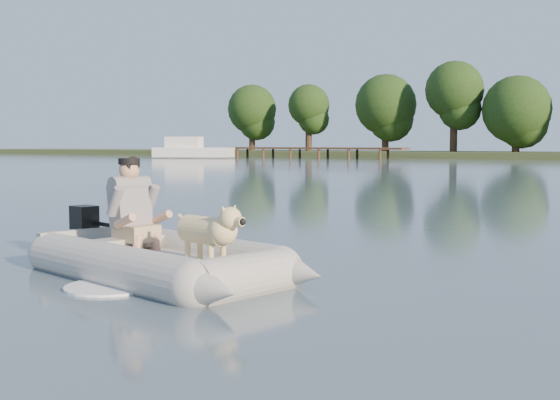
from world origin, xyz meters
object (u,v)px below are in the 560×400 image
Objects in this scene: dog at (205,235)px; dinghy at (163,224)px; dock at (314,153)px; man at (131,203)px; cabin_cruiser at (194,147)px.

dinghy is at bearing -175.43° from dog.
dock is 16.94× the size of man.
cabin_cruiser is (-37.15, 47.02, 0.50)m from dog.
man is (-0.66, 0.21, 0.18)m from dinghy.
man is 1.35m from dog.
man is at bearing -180.00° from dog.
dock reaches higher than dog.
man is 58.89m from cabin_cruiser.
dinghy is 0.61× the size of cabin_cruiser.
dinghy is 5.10× the size of dog.
dinghy reaches higher than dock.
dock is 19.58× the size of dog.
dock is 57.28m from man.
man is 1.16× the size of dog.
dock is at bearing 2.41° from cabin_cruiser.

